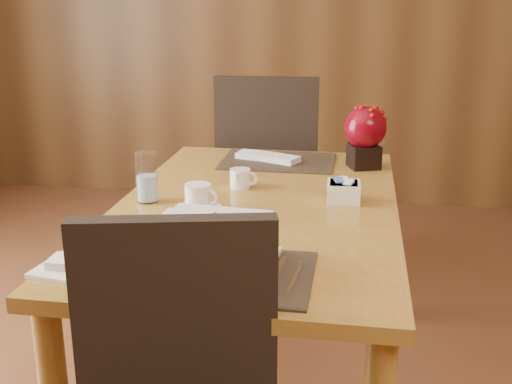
% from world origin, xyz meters
% --- Properties ---
extents(dining_table, '(0.90, 1.50, 0.75)m').
position_xyz_m(dining_table, '(0.00, 0.60, 0.65)').
color(dining_table, '#A8792E').
rests_on(dining_table, ground).
extents(placemat_near, '(0.45, 0.33, 0.01)m').
position_xyz_m(placemat_near, '(0.00, 0.05, 0.75)').
color(placemat_near, black).
rests_on(placemat_near, dining_table).
extents(placemat_far, '(0.45, 0.33, 0.01)m').
position_xyz_m(placemat_far, '(0.00, 1.15, 0.75)').
color(placemat_far, black).
rests_on(placemat_far, dining_table).
extents(soup_setting, '(0.33, 0.33, 0.12)m').
position_xyz_m(soup_setting, '(-0.03, 0.07, 0.81)').
color(soup_setting, white).
rests_on(soup_setting, dining_table).
extents(coffee_cup, '(0.15, 0.15, 0.09)m').
position_xyz_m(coffee_cup, '(-0.17, 0.50, 0.79)').
color(coffee_cup, white).
rests_on(coffee_cup, dining_table).
extents(water_glass, '(0.09, 0.09, 0.17)m').
position_xyz_m(water_glass, '(-0.36, 0.57, 0.83)').
color(water_glass, white).
rests_on(water_glass, dining_table).
extents(creamer_jug, '(0.11, 0.11, 0.07)m').
position_xyz_m(creamer_jug, '(-0.09, 0.78, 0.78)').
color(creamer_jug, white).
rests_on(creamer_jug, dining_table).
extents(sugar_caddy, '(0.11, 0.11, 0.06)m').
position_xyz_m(sugar_caddy, '(0.28, 0.68, 0.78)').
color(sugar_caddy, white).
rests_on(sugar_caddy, dining_table).
extents(berry_decor, '(0.16, 0.16, 0.24)m').
position_xyz_m(berry_decor, '(0.34, 1.12, 0.89)').
color(berry_decor, black).
rests_on(berry_decor, dining_table).
extents(napkins_far, '(0.28, 0.18, 0.02)m').
position_xyz_m(napkins_far, '(-0.04, 1.15, 0.77)').
color(napkins_far, white).
rests_on(napkins_far, dining_table).
extents(bread_plate, '(0.18, 0.18, 0.01)m').
position_xyz_m(bread_plate, '(-0.37, 0.02, 0.76)').
color(bread_plate, white).
rests_on(bread_plate, dining_table).
extents(far_chair, '(0.51, 0.52, 1.05)m').
position_xyz_m(far_chair, '(-0.10, 1.60, 0.59)').
color(far_chair, black).
rests_on(far_chair, ground).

